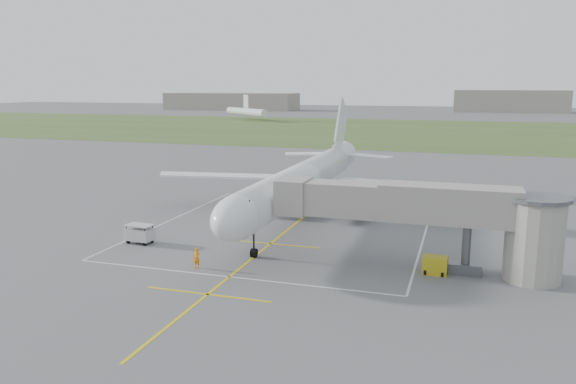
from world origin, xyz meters
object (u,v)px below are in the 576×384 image
(airliner, at_px, (302,181))
(ramp_worker_nose, at_px, (197,258))
(jet_bridge, at_px, (439,215))
(gpu_unit, at_px, (435,265))
(ramp_worker_wing, at_px, (231,205))
(baggage_cart, at_px, (140,234))

(airliner, bearing_deg, ramp_worker_nose, -100.16)
(jet_bridge, relative_size, gpu_unit, 11.35)
(ramp_worker_wing, bearing_deg, airliner, -152.41)
(jet_bridge, height_order, gpu_unit, jet_bridge)
(ramp_worker_wing, bearing_deg, baggage_cart, 108.24)
(jet_bridge, height_order, ramp_worker_nose, jet_bridge)
(jet_bridge, bearing_deg, ramp_worker_nose, -164.70)
(baggage_cart, bearing_deg, ramp_worker_wing, 82.89)
(baggage_cart, bearing_deg, ramp_worker_nose, -25.48)
(ramp_worker_nose, bearing_deg, jet_bridge, 20.19)
(airliner, relative_size, ramp_worker_wing, 25.42)
(gpu_unit, distance_m, ramp_worker_nose, 19.69)
(jet_bridge, distance_m, ramp_worker_nose, 20.30)
(jet_bridge, bearing_deg, gpu_unit, -93.49)
(jet_bridge, bearing_deg, airliner, 137.81)
(ramp_worker_wing, bearing_deg, gpu_unit, 178.40)
(gpu_unit, distance_m, baggage_cart, 27.88)
(gpu_unit, xyz_separation_m, ramp_worker_nose, (-19.17, -4.49, 0.14))
(gpu_unit, relative_size, ramp_worker_wing, 1.12)
(baggage_cart, height_order, ramp_worker_wing, ramp_worker_wing)
(airliner, xyz_separation_m, jet_bridge, (15.72, -14.25, 0.35))
(ramp_worker_nose, bearing_deg, gpu_unit, 18.08)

